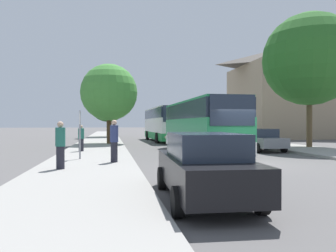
# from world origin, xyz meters

# --- Properties ---
(ground_plane) EXTENTS (300.00, 300.00, 0.00)m
(ground_plane) POSITION_xyz_m (0.00, 0.00, 0.00)
(ground_plane) COLOR #565454
(ground_plane) RESTS_ON ground
(sidewalk_left) EXTENTS (4.00, 120.00, 0.15)m
(sidewalk_left) POSITION_xyz_m (-7.00, 0.00, 0.07)
(sidewalk_left) COLOR gray
(sidewalk_left) RESTS_ON ground_plane
(building_right_background) EXTENTS (17.60, 11.21, 12.64)m
(building_right_background) POSITION_xyz_m (19.31, 25.66, 6.32)
(building_right_background) COLOR gray
(building_right_background) RESTS_ON ground_plane
(bus_front) EXTENTS (2.77, 10.88, 3.21)m
(bus_front) POSITION_xyz_m (-0.59, 5.78, 1.72)
(bus_front) COLOR silver
(bus_front) RESTS_ON ground_plane
(bus_middle) EXTENTS (2.90, 11.88, 3.46)m
(bus_middle) POSITION_xyz_m (-0.61, 19.96, 1.85)
(bus_middle) COLOR #238942
(bus_middle) RESTS_ON ground_plane
(parked_car_left_curb) EXTENTS (2.06, 4.60, 1.61)m
(parked_car_left_curb) POSITION_xyz_m (-3.89, -6.33, 0.82)
(parked_car_left_curb) COLOR black
(parked_car_left_curb) RESTS_ON ground_plane
(parked_car_right_near) EXTENTS (1.97, 4.04, 1.49)m
(parked_car_right_near) POSITION_xyz_m (3.89, 6.55, 0.77)
(parked_car_right_near) COLOR slate
(parked_car_right_near) RESTS_ON ground_plane
(parked_car_right_far) EXTENTS (2.05, 4.38, 1.45)m
(parked_car_right_far) POSITION_xyz_m (4.01, 24.29, 0.76)
(parked_car_right_far) COLOR silver
(parked_car_right_far) RESTS_ON ground_plane
(bus_stop_sign) EXTENTS (0.08, 0.45, 2.30)m
(bus_stop_sign) POSITION_xyz_m (-7.52, 2.23, 1.59)
(bus_stop_sign) COLOR gray
(bus_stop_sign) RESTS_ON sidewalk_left
(pedestrian_waiting_near) EXTENTS (0.36, 0.36, 1.61)m
(pedestrian_waiting_near) POSITION_xyz_m (-7.85, 6.75, 0.95)
(pedestrian_waiting_near) COLOR #23232D
(pedestrian_waiting_near) RESTS_ON sidewalk_left
(pedestrian_waiting_far) EXTENTS (0.36, 0.36, 1.77)m
(pedestrian_waiting_far) POSITION_xyz_m (-7.91, -1.23, 1.04)
(pedestrian_waiting_far) COLOR #23232D
(pedestrian_waiting_far) RESTS_ON sidewalk_left
(pedestrian_walking_back) EXTENTS (0.36, 0.36, 1.85)m
(pedestrian_walking_back) POSITION_xyz_m (-5.92, 0.62, 1.09)
(pedestrian_walking_back) COLOR #23232D
(pedestrian_walking_back) RESTS_ON sidewalk_left
(tree_left_near) EXTENTS (5.13, 5.13, 7.04)m
(tree_left_near) POSITION_xyz_m (-6.37, 29.48, 4.62)
(tree_left_near) COLOR brown
(tree_left_near) RESTS_ON sidewalk_left
(tree_left_far) EXTENTS (4.81, 4.81, 6.75)m
(tree_left_far) POSITION_xyz_m (-6.19, 14.39, 4.49)
(tree_left_far) COLOR #47331E
(tree_left_far) RESTS_ON sidewalk_left
(tree_right_near) EXTENTS (6.68, 6.68, 9.69)m
(tree_right_near) POSITION_xyz_m (8.14, 7.71, 6.49)
(tree_right_near) COLOR brown
(tree_right_near) RESTS_ON sidewalk_right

